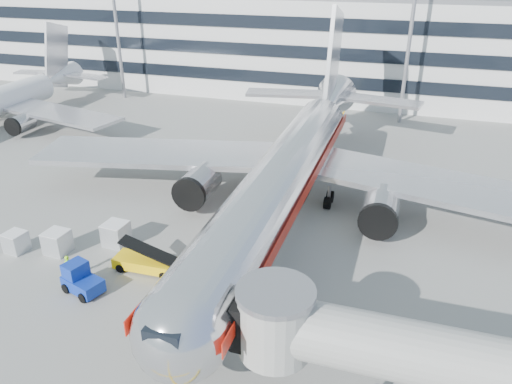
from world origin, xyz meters
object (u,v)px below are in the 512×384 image
(main_jet, at_px, (290,168))
(ramp_worker, at_px, (69,267))
(baggage_tug, at_px, (81,280))
(cargo_container_right, at_px, (16,242))
(belt_loader, at_px, (146,262))
(cargo_container_front, at_px, (57,242))
(cargo_container_left, at_px, (116,234))

(main_jet, height_order, ramp_worker, main_jet)
(baggage_tug, relative_size, ramp_worker, 1.79)
(main_jet, height_order, cargo_container_right, main_jet)
(baggage_tug, bearing_deg, main_jet, 55.95)
(ramp_worker, bearing_deg, baggage_tug, -81.77)
(baggage_tug, xyz_separation_m, ramp_worker, (-1.77, 1.08, -0.04))
(baggage_tug, bearing_deg, belt_loader, 50.08)
(cargo_container_right, bearing_deg, baggage_tug, -19.85)
(main_jet, relative_size, cargo_container_right, 30.73)
(main_jet, distance_m, cargo_container_front, 19.77)
(cargo_container_left, height_order, cargo_container_right, cargo_container_left)
(cargo_container_left, xyz_separation_m, ramp_worker, (-0.73, -5.00, -0.06))
(cargo_container_front, relative_size, ramp_worker, 1.03)
(cargo_container_left, xyz_separation_m, cargo_container_front, (-3.67, -2.42, -0.03))
(belt_loader, height_order, cargo_container_right, belt_loader)
(belt_loader, bearing_deg, cargo_container_right, -176.19)
(main_jet, relative_size, baggage_tug, 16.19)
(baggage_tug, relative_size, cargo_container_front, 1.75)
(cargo_container_right, distance_m, cargo_container_front, 3.32)
(cargo_container_right, height_order, ramp_worker, ramp_worker)
(baggage_tug, relative_size, cargo_container_right, 1.90)
(belt_loader, xyz_separation_m, baggage_tug, (-3.01, -3.59, 0.23))
(belt_loader, height_order, cargo_container_left, belt_loader)
(baggage_tug, distance_m, cargo_container_left, 6.17)
(cargo_container_right, relative_size, cargo_container_front, 0.92)
(main_jet, bearing_deg, cargo_container_left, -140.46)
(baggage_tug, height_order, cargo_container_front, baggage_tug)
(main_jet, xyz_separation_m, cargo_container_front, (-15.32, -12.04, -3.33))
(cargo_container_front, bearing_deg, belt_loader, -0.54)
(baggage_tug, distance_m, cargo_container_front, 5.97)
(cargo_container_left, height_order, cargo_container_front, cargo_container_left)
(main_jet, bearing_deg, cargo_container_right, -145.29)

